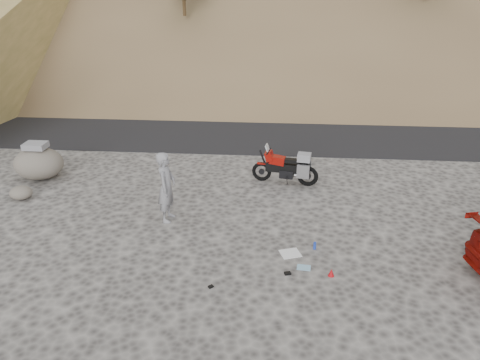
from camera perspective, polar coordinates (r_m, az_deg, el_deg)
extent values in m
plane|color=#3B3937|center=(12.26, 0.43, -6.16)|extent=(140.00, 140.00, 0.00)
cube|color=black|center=(20.54, 2.25, 6.45)|extent=(120.00, 7.00, 0.05)
cylinder|color=#382614|center=(25.08, -6.84, 20.85)|extent=(0.17, 0.17, 1.40)
torus|color=black|center=(15.02, 2.65, 1.04)|extent=(0.64, 0.22, 0.63)
cylinder|color=black|center=(15.02, 2.65, 1.04)|extent=(0.20, 0.09, 0.19)
torus|color=black|center=(14.82, 8.25, 0.47)|extent=(0.68, 0.25, 0.67)
cylinder|color=black|center=(14.82, 8.25, 0.47)|extent=(0.22, 0.11, 0.21)
cylinder|color=black|center=(14.88, 2.96, 2.26)|extent=(0.36, 0.12, 0.77)
cylinder|color=black|center=(14.72, 3.50, 3.52)|extent=(0.15, 0.59, 0.04)
cube|color=black|center=(14.82, 5.37, 1.51)|extent=(1.17, 0.43, 0.29)
cube|color=black|center=(14.88, 5.70, 0.79)|extent=(0.47, 0.36, 0.27)
cube|color=maroon|center=(14.77, 4.57, 2.45)|extent=(0.54, 0.37, 0.30)
cube|color=maroon|center=(14.77, 3.60, 2.96)|extent=(0.34, 0.37, 0.34)
cube|color=silver|center=(14.70, 3.36, 3.89)|extent=(0.16, 0.30, 0.24)
cube|color=black|center=(14.70, 6.32, 2.35)|extent=(0.55, 0.30, 0.11)
cube|color=black|center=(14.67, 7.72, 2.07)|extent=(0.36, 0.23, 0.10)
cube|color=#A9AAAE|center=(14.51, 7.70, 1.01)|extent=(0.40, 0.18, 0.43)
cube|color=#A9AAAE|center=(14.96, 7.95, 1.72)|extent=(0.40, 0.18, 0.43)
cube|color=gray|center=(14.60, 7.83, 2.76)|extent=(0.45, 0.39, 0.25)
cube|color=maroon|center=(14.91, 2.67, 2.05)|extent=(0.30, 0.16, 0.04)
cylinder|color=black|center=(14.79, 5.75, -0.05)|extent=(0.06, 0.20, 0.35)
cylinder|color=#A9AAAE|center=(14.69, 7.46, 0.58)|extent=(0.44, 0.16, 0.12)
imported|color=gray|center=(12.93, -8.67, -4.75)|extent=(0.52, 0.74, 1.94)
ellipsoid|color=#555149|center=(16.47, -23.33, 1.86)|extent=(1.83, 1.65, 1.03)
cube|color=gray|center=(16.27, -23.67, 3.83)|extent=(0.65, 0.50, 0.18)
ellipsoid|color=#555149|center=(15.28, -25.14, -1.40)|extent=(0.76, 0.71, 0.39)
cube|color=white|center=(11.37, 6.15, -8.88)|extent=(0.57, 0.54, 0.02)
cylinder|color=#1C37AB|center=(11.58, 9.09, -7.92)|extent=(0.08, 0.08, 0.19)
cone|color=#B00B11|center=(10.71, 11.07, -11.01)|extent=(0.17, 0.17, 0.18)
cube|color=black|center=(10.67, 5.82, -11.25)|extent=(0.17, 0.14, 0.04)
cube|color=black|center=(10.25, -3.58, -12.84)|extent=(0.13, 0.13, 0.03)
cube|color=#84B2CD|center=(10.92, 7.79, -10.52)|extent=(0.33, 0.26, 0.01)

